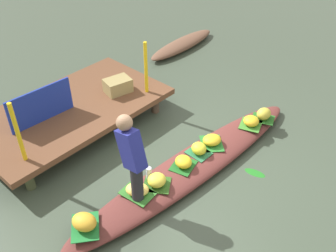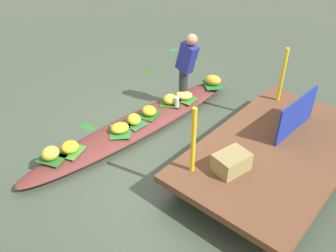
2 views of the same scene
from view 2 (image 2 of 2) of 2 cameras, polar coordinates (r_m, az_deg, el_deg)
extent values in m
plane|color=#3E4A3B|center=(6.06, -4.41, -0.34)|extent=(40.00, 40.00, 0.00)
cube|color=brown|center=(5.21, 17.31, -3.56)|extent=(3.20, 1.80, 0.10)
cylinder|color=#444C2F|center=(6.55, 16.39, 2.75)|extent=(0.14, 0.14, 0.31)
cylinder|color=brown|center=(4.74, 2.02, -9.37)|extent=(0.14, 0.14, 0.31)
cylinder|color=#4C2B27|center=(4.29, 17.82, -17.68)|extent=(0.14, 0.14, 0.31)
ellipsoid|color=brown|center=(6.00, -4.46, 0.45)|extent=(4.52, 1.01, 0.20)
cube|color=#1E6021|center=(6.03, -3.07, 1.89)|extent=(0.43, 0.39, 0.01)
ellipsoid|color=yellow|center=(5.99, -3.10, 2.50)|extent=(0.31, 0.33, 0.15)
cube|color=#2C591C|center=(6.35, 0.38, 3.74)|extent=(0.47, 0.48, 0.01)
ellipsoid|color=yellow|center=(6.30, 0.38, 4.40)|extent=(0.31, 0.30, 0.17)
cube|color=#246321|center=(5.33, -18.40, -5.05)|extent=(0.40, 0.44, 0.01)
ellipsoid|color=gold|center=(5.27, -18.60, -4.21)|extent=(0.28, 0.24, 0.20)
cube|color=#286E42|center=(5.81, -5.50, 0.38)|extent=(0.29, 0.35, 0.01)
ellipsoid|color=yellow|center=(5.76, -5.55, 1.09)|extent=(0.30, 0.31, 0.18)
cube|color=#32762A|center=(6.50, 2.60, 4.49)|extent=(0.36, 0.47, 0.01)
ellipsoid|color=#F7D157|center=(6.46, 2.62, 5.03)|extent=(0.37, 0.39, 0.14)
cube|color=#28772B|center=(5.65, -7.80, -0.90)|extent=(0.52, 0.52, 0.01)
ellipsoid|color=yellow|center=(5.61, -7.85, -0.30)|extent=(0.36, 0.34, 0.14)
cube|color=#3F842D|center=(5.39, -15.55, -3.94)|extent=(0.45, 0.44, 0.01)
ellipsoid|color=yellow|center=(5.34, -15.68, -3.30)|extent=(0.33, 0.32, 0.15)
cube|color=#1D7530|center=(7.04, 7.26, 6.75)|extent=(0.54, 0.55, 0.01)
ellipsoid|color=gold|center=(7.00, 7.32, 7.44)|extent=(0.33, 0.37, 0.19)
cylinder|color=#28282D|center=(6.44, 2.51, 6.92)|extent=(0.16, 0.16, 0.55)
cube|color=navy|center=(6.17, 3.11, 11.05)|extent=(0.21, 0.42, 0.58)
sphere|color=#9E7556|center=(5.98, 3.90, 13.84)|extent=(0.20, 0.20, 0.20)
cylinder|color=silver|center=(6.20, 1.45, 3.91)|extent=(0.08, 0.08, 0.19)
cube|color=navy|center=(5.43, 20.23, 1.73)|extent=(1.07, 0.09, 0.57)
cylinder|color=yellow|center=(6.11, 18.13, 7.87)|extent=(0.06, 0.06, 0.94)
cylinder|color=yellow|center=(4.27, 4.15, -2.45)|extent=(0.06, 0.06, 0.94)
cube|color=#95824E|center=(4.56, 10.29, -5.80)|extent=(0.50, 0.41, 0.24)
ellipsoid|color=#217521|center=(6.22, -12.97, -0.16)|extent=(0.20, 0.34, 0.01)
ellipsoid|color=#3E882A|center=(8.49, 4.08, 10.38)|extent=(0.25, 0.26, 0.01)
ellipsoid|color=#287B41|center=(9.16, 0.87, 12.29)|extent=(0.22, 0.18, 0.01)
ellipsoid|color=#2E5C16|center=(7.93, -3.46, 8.60)|extent=(0.32, 0.27, 0.01)
camera|label=1|loc=(9.22, -1.53, 38.02)|focal=41.39mm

